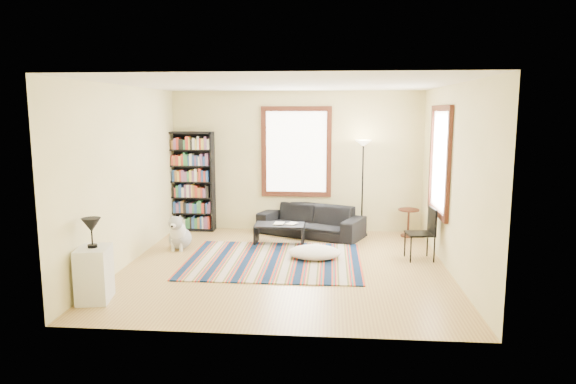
# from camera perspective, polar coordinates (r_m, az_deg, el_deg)

# --- Properties ---
(floor) EXTENTS (5.00, 5.00, 0.10)m
(floor) POSITION_cam_1_polar(r_m,az_deg,el_deg) (8.14, -0.30, -8.58)
(floor) COLOR tan
(floor) RESTS_ON ground
(ceiling) EXTENTS (5.00, 5.00, 0.10)m
(ceiling) POSITION_cam_1_polar(r_m,az_deg,el_deg) (7.77, -0.32, 12.26)
(ceiling) COLOR white
(ceiling) RESTS_ON floor
(wall_back) EXTENTS (5.00, 0.10, 2.80)m
(wall_back) POSITION_cam_1_polar(r_m,az_deg,el_deg) (10.35, 0.95, 3.41)
(wall_back) COLOR #FAE7A8
(wall_back) RESTS_ON floor
(wall_front) EXTENTS (5.00, 0.10, 2.80)m
(wall_front) POSITION_cam_1_polar(r_m,az_deg,el_deg) (5.32, -2.75, -1.93)
(wall_front) COLOR #FAE7A8
(wall_front) RESTS_ON floor
(wall_left) EXTENTS (0.10, 5.00, 2.80)m
(wall_left) POSITION_cam_1_polar(r_m,az_deg,el_deg) (8.44, -17.83, 1.71)
(wall_left) COLOR #FAE7A8
(wall_left) RESTS_ON floor
(wall_right) EXTENTS (0.10, 5.00, 2.80)m
(wall_right) POSITION_cam_1_polar(r_m,az_deg,el_deg) (8.01, 18.18, 1.32)
(wall_right) COLOR #FAE7A8
(wall_right) RESTS_ON floor
(window_back) EXTENTS (1.20, 0.06, 1.60)m
(window_back) POSITION_cam_1_polar(r_m,az_deg,el_deg) (10.25, 0.92, 4.48)
(window_back) COLOR white
(window_back) RESTS_ON wall_back
(window_right) EXTENTS (0.06, 1.20, 1.60)m
(window_right) POSITION_cam_1_polar(r_m,az_deg,el_deg) (8.75, 16.54, 3.33)
(window_right) COLOR white
(window_right) RESTS_ON wall_right
(rug) EXTENTS (2.80, 2.24, 0.02)m
(rug) POSITION_cam_1_polar(r_m,az_deg,el_deg) (8.38, -1.61, -7.63)
(rug) COLOR #0C2040
(rug) RESTS_ON floor
(sofa) EXTENTS (2.17, 1.53, 0.59)m
(sofa) POSITION_cam_1_polar(r_m,az_deg,el_deg) (10.01, 2.53, -3.19)
(sofa) COLOR black
(sofa) RESTS_ON floor
(bookshelf) EXTENTS (0.90, 0.30, 2.00)m
(bookshelf) POSITION_cam_1_polar(r_m,az_deg,el_deg) (10.52, -10.64, 1.16)
(bookshelf) COLOR black
(bookshelf) RESTS_ON floor
(coffee_table) EXTENTS (0.93, 0.55, 0.36)m
(coffee_table) POSITION_cam_1_polar(r_m,az_deg,el_deg) (9.44, -0.95, -4.65)
(coffee_table) COLOR black
(coffee_table) RESTS_ON floor
(book_a) EXTENTS (0.20, 0.26, 0.02)m
(book_a) POSITION_cam_1_polar(r_m,az_deg,el_deg) (9.41, -1.56, -3.50)
(book_a) COLOR beige
(book_a) RESTS_ON coffee_table
(book_b) EXTENTS (0.25, 0.28, 0.02)m
(book_b) POSITION_cam_1_polar(r_m,az_deg,el_deg) (9.43, -0.01, -3.48)
(book_b) COLOR beige
(book_b) RESTS_ON coffee_table
(floor_cushion) EXTENTS (0.88, 0.67, 0.22)m
(floor_cushion) POSITION_cam_1_polar(r_m,az_deg,el_deg) (8.50, 2.97, -6.71)
(floor_cushion) COLOR white
(floor_cushion) RESTS_ON floor
(floor_lamp) EXTENTS (0.35, 0.35, 1.86)m
(floor_lamp) POSITION_cam_1_polar(r_m,az_deg,el_deg) (10.01, 8.27, 0.41)
(floor_lamp) COLOR black
(floor_lamp) RESTS_ON floor
(side_table) EXTENTS (0.51, 0.51, 0.54)m
(side_table) POSITION_cam_1_polar(r_m,az_deg,el_deg) (10.19, 13.22, -3.35)
(side_table) COLOR #491E12
(side_table) RESTS_ON floor
(folding_chair) EXTENTS (0.47, 0.45, 0.86)m
(folding_chair) POSITION_cam_1_polar(r_m,az_deg,el_deg) (8.64, 14.43, -4.52)
(folding_chair) COLOR black
(folding_chair) RESTS_ON floor
(white_cabinet) EXTENTS (0.46, 0.56, 0.70)m
(white_cabinet) POSITION_cam_1_polar(r_m,az_deg,el_deg) (7.07, -20.73, -8.53)
(white_cabinet) COLOR silver
(white_cabinet) RESTS_ON floor
(table_lamp) EXTENTS (0.31, 0.31, 0.38)m
(table_lamp) POSITION_cam_1_polar(r_m,az_deg,el_deg) (6.93, -20.97, -4.26)
(table_lamp) COLOR black
(table_lamp) RESTS_ON white_cabinet
(dog) EXTENTS (0.48, 0.64, 0.62)m
(dog) POSITION_cam_1_polar(r_m,az_deg,el_deg) (9.25, -11.90, -4.31)
(dog) COLOR #B8B8B8
(dog) RESTS_ON floor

